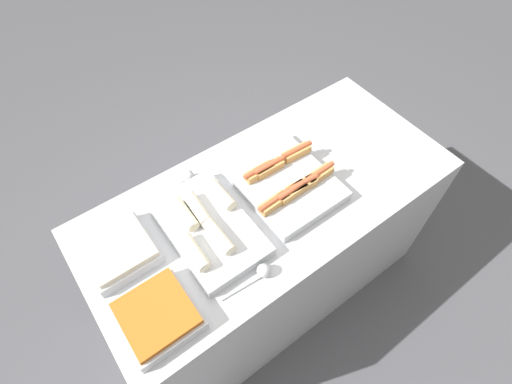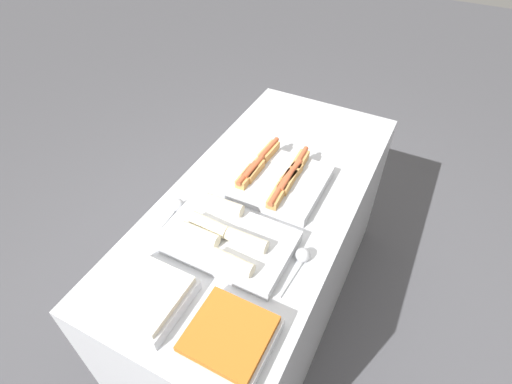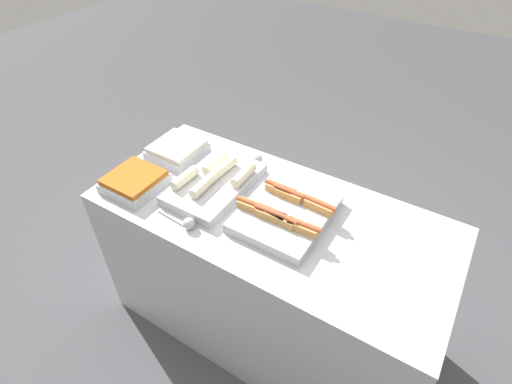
{
  "view_description": "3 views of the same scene",
  "coord_description": "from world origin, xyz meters",
  "px_view_note": "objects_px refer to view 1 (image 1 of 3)",
  "views": [
    {
      "loc": [
        -0.65,
        -0.78,
        2.29
      ],
      "look_at": [
        -0.08,
        0.0,
        0.98
      ],
      "focal_mm": 28.0,
      "sensor_mm": 36.0,
      "label": 1
    },
    {
      "loc": [
        -1.12,
        -0.53,
        2.1
      ],
      "look_at": [
        -0.08,
        0.0,
        0.98
      ],
      "focal_mm": 28.0,
      "sensor_mm": 36.0,
      "label": 2
    },
    {
      "loc": [
        0.64,
        -1.16,
        2.15
      ],
      "look_at": [
        -0.08,
        0.0,
        0.98
      ],
      "focal_mm": 28.0,
      "sensor_mm": 36.0,
      "label": 3
    }
  ],
  "objects_px": {
    "tray_wraps": "(208,226)",
    "tray_side_front": "(157,316)",
    "tray_side_back": "(118,250)",
    "serving_spoon_far": "(186,177)",
    "serving_spoon_near": "(262,272)",
    "tray_hotdogs": "(285,181)"
  },
  "relations": [
    {
      "from": "tray_wraps",
      "to": "serving_spoon_far",
      "type": "height_order",
      "value": "tray_wraps"
    },
    {
      "from": "tray_wraps",
      "to": "serving_spoon_far",
      "type": "relative_size",
      "value": 2.21
    },
    {
      "from": "tray_wraps",
      "to": "serving_spoon_near",
      "type": "relative_size",
      "value": 2.27
    },
    {
      "from": "tray_side_back",
      "to": "serving_spoon_far",
      "type": "bearing_deg",
      "value": 22.57
    },
    {
      "from": "tray_hotdogs",
      "to": "tray_side_back",
      "type": "relative_size",
      "value": 1.74
    },
    {
      "from": "serving_spoon_far",
      "to": "tray_hotdogs",
      "type": "bearing_deg",
      "value": -40.26
    },
    {
      "from": "tray_hotdogs",
      "to": "tray_side_back",
      "type": "bearing_deg",
      "value": 170.76
    },
    {
      "from": "serving_spoon_near",
      "to": "serving_spoon_far",
      "type": "relative_size",
      "value": 0.97
    },
    {
      "from": "tray_hotdogs",
      "to": "tray_side_front",
      "type": "height_order",
      "value": "tray_hotdogs"
    },
    {
      "from": "tray_side_front",
      "to": "tray_side_back",
      "type": "distance_m",
      "value": 0.31
    },
    {
      "from": "tray_side_back",
      "to": "serving_spoon_far",
      "type": "xyz_separation_m",
      "value": [
        0.39,
        0.16,
        -0.01
      ]
    },
    {
      "from": "tray_hotdogs",
      "to": "tray_side_back",
      "type": "distance_m",
      "value": 0.73
    },
    {
      "from": "tray_side_front",
      "to": "serving_spoon_near",
      "type": "xyz_separation_m",
      "value": [
        0.39,
        -0.08,
        -0.01
      ]
    },
    {
      "from": "serving_spoon_far",
      "to": "tray_side_back",
      "type": "bearing_deg",
      "value": -157.43
    },
    {
      "from": "serving_spoon_far",
      "to": "serving_spoon_near",
      "type": "bearing_deg",
      "value": -90.23
    },
    {
      "from": "tray_wraps",
      "to": "tray_hotdogs",
      "type": "bearing_deg",
      "value": -0.81
    },
    {
      "from": "tray_wraps",
      "to": "tray_side_front",
      "type": "bearing_deg",
      "value": -148.56
    },
    {
      "from": "tray_wraps",
      "to": "tray_side_front",
      "type": "distance_m",
      "value": 0.39
    },
    {
      "from": "tray_wraps",
      "to": "serving_spoon_near",
      "type": "xyz_separation_m",
      "value": [
        0.06,
        -0.28,
        -0.01
      ]
    },
    {
      "from": "tray_side_front",
      "to": "serving_spoon_far",
      "type": "bearing_deg",
      "value": 50.62
    },
    {
      "from": "tray_wraps",
      "to": "tray_side_front",
      "type": "height_order",
      "value": "tray_wraps"
    },
    {
      "from": "tray_hotdogs",
      "to": "serving_spoon_near",
      "type": "bearing_deg",
      "value": -140.42
    }
  ]
}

